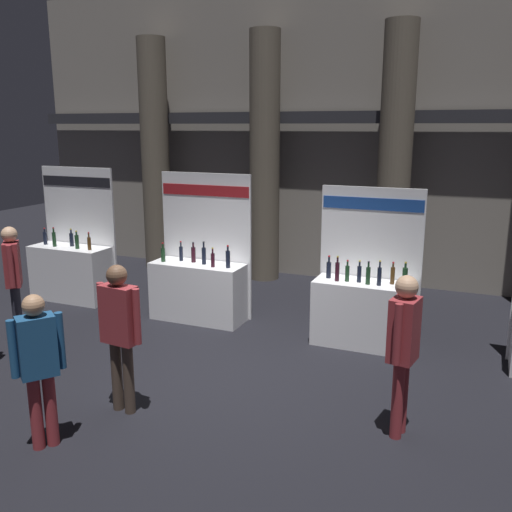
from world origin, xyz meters
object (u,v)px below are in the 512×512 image
at_px(exhibitor_booth_0, 72,267).
at_px(visitor_4, 120,326).
at_px(visitor_5, 38,359).
at_px(exhibitor_booth_2, 364,306).
at_px(exhibitor_booth_1, 199,284).
at_px(visitor_0, 403,342).
at_px(visitor_3, 13,273).

xyz_separation_m(exhibitor_booth_0, visitor_4, (3.45, -3.20, 0.42)).
height_order(visitor_4, visitor_5, visitor_4).
xyz_separation_m(exhibitor_booth_0, exhibitor_booth_2, (5.55, -0.12, -0.03)).
xyz_separation_m(exhibitor_booth_0, exhibitor_booth_1, (2.75, -0.08, -0.01)).
distance_m(visitor_4, visitor_5, 0.97).
relative_size(visitor_4, visitor_5, 1.07).
bearing_deg(visitor_5, visitor_0, -26.89).
distance_m(exhibitor_booth_2, visitor_0, 2.58).
distance_m(exhibitor_booth_0, visitor_3, 2.08).
relative_size(exhibitor_booth_2, visitor_0, 1.33).
bearing_deg(exhibitor_booth_0, exhibitor_booth_2, -1.27).
xyz_separation_m(visitor_4, visitor_5, (-0.30, -0.92, -0.08)).
bearing_deg(exhibitor_booth_1, visitor_3, -139.02).
bearing_deg(visitor_3, exhibitor_booth_2, -110.50).
relative_size(exhibitor_booth_2, visitor_3, 1.33).
bearing_deg(exhibitor_booth_0, visitor_3, -73.18).
relative_size(exhibitor_booth_0, exhibitor_booth_2, 1.05).
bearing_deg(exhibitor_booth_1, visitor_0, -33.21).
distance_m(exhibitor_booth_1, exhibitor_booth_2, 2.80).
relative_size(exhibitor_booth_0, visitor_4, 1.42).
relative_size(exhibitor_booth_1, exhibitor_booth_2, 1.05).
xyz_separation_m(exhibitor_booth_2, visitor_0, (0.89, -2.37, 0.45)).
height_order(exhibitor_booth_2, visitor_5, exhibitor_booth_2).
xyz_separation_m(visitor_0, visitor_5, (-3.30, -1.63, -0.09)).
height_order(visitor_3, visitor_5, visitor_3).
bearing_deg(visitor_0, exhibitor_booth_2, 30.26).
height_order(exhibitor_booth_1, exhibitor_booth_2, exhibitor_booth_1).
distance_m(visitor_0, visitor_4, 3.08).
bearing_deg(exhibitor_booth_0, exhibitor_booth_1, -1.60).
relative_size(visitor_3, visitor_5, 1.08).
height_order(exhibitor_booth_0, visitor_5, exhibitor_booth_0).
bearing_deg(exhibitor_booth_0, visitor_4, -42.91).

